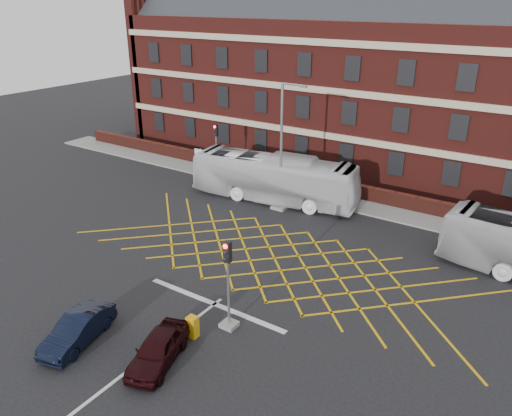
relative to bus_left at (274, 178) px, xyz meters
The scene contains 15 objects.
ground 10.61m from the bus_left, 63.88° to the right, with size 120.00×120.00×0.00m, color black.
victorian_building 14.83m from the bus_left, 68.91° to the left, with size 51.00×12.17×20.40m.
boundary_wall 5.96m from the bus_left, 37.97° to the left, with size 56.00×0.50×1.10m, color #4D1B14.
far_pavement 5.54m from the bus_left, 29.40° to the left, with size 60.00×3.00×0.12m, color slate.
box_junction_hatching 8.88m from the bus_left, 58.08° to the right, with size 11.50×0.12×0.02m, color #CC990C.
stop_line 13.80m from the bus_left, 70.34° to the right, with size 8.00×0.30×0.02m, color silver.
centre_line 20.01m from the bus_left, 76.63° to the right, with size 0.15×14.00×0.02m, color silver.
bus_left is the anchor object (origin of this frame).
car_navy 18.44m from the bus_left, 85.33° to the right, with size 1.33×3.82×1.26m, color black.
car_maroon 18.21m from the bus_left, 73.20° to the right, with size 1.48×3.68×1.25m, color black.
traffic_light_near 15.26m from the bus_left, 65.84° to the right, with size 0.70×0.70×4.27m.
traffic_light_far 7.02m from the bus_left, 163.57° to the left, with size 0.70×0.70×4.27m.
street_lamp 2.06m from the bus_left, 40.70° to the right, with size 2.25×1.00×8.66m.
direction_signs 8.22m from the bus_left, 169.27° to the left, with size 1.10×0.16×2.20m.
utility_cabinet 16.31m from the bus_left, 70.82° to the right, with size 0.46×0.39×1.00m, color orange.
Camera 1 is at (12.90, -19.30, 13.76)m, focal length 35.00 mm.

